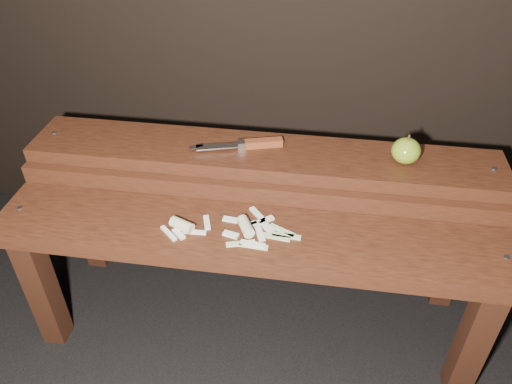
# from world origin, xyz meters

# --- Properties ---
(ground) EXTENTS (60.00, 60.00, 0.00)m
(ground) POSITION_xyz_m (0.00, 0.00, 0.00)
(ground) COLOR black
(bench_front_tier) EXTENTS (1.20, 0.20, 0.42)m
(bench_front_tier) POSITION_xyz_m (0.00, -0.06, 0.35)
(bench_front_tier) COLOR black
(bench_front_tier) RESTS_ON ground
(bench_rear_tier) EXTENTS (1.20, 0.21, 0.50)m
(bench_rear_tier) POSITION_xyz_m (0.00, 0.17, 0.41)
(bench_rear_tier) COLOR black
(bench_rear_tier) RESTS_ON ground
(apple) EXTENTS (0.07, 0.07, 0.08)m
(apple) POSITION_xyz_m (0.35, 0.17, 0.53)
(apple) COLOR olive
(apple) RESTS_ON bench_rear_tier
(knife) EXTENTS (0.23, 0.08, 0.02)m
(knife) POSITION_xyz_m (-0.03, 0.18, 0.51)
(knife) COLOR brown
(knife) RESTS_ON bench_rear_tier
(apple_scraps) EXTENTS (0.32, 0.14, 0.03)m
(apple_scraps) POSITION_xyz_m (-0.05, -0.06, 0.43)
(apple_scraps) COLOR beige
(apple_scraps) RESTS_ON bench_front_tier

